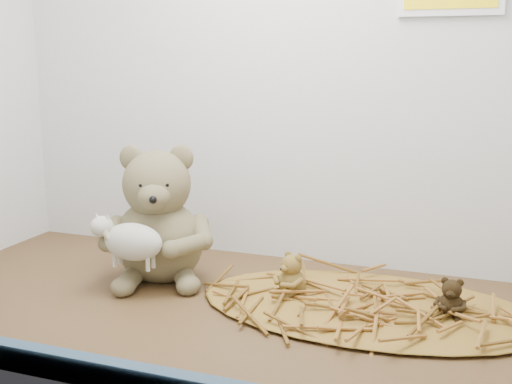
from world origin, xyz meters
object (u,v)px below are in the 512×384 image
at_px(mini_teddy_brown, 451,296).
at_px(main_teddy, 158,213).
at_px(mini_teddy_tan, 292,272).
at_px(toy_lamb, 133,242).

bearing_deg(mini_teddy_brown, main_teddy, -178.51).
bearing_deg(mini_teddy_tan, main_teddy, -148.23).
distance_m(main_teddy, toy_lamb, 0.10).
bearing_deg(mini_teddy_tan, mini_teddy_brown, 32.81).
xyz_separation_m(main_teddy, mini_teddy_tan, (0.27, -0.01, -0.08)).
xyz_separation_m(toy_lamb, mini_teddy_tan, (0.27, 0.08, -0.05)).
height_order(toy_lamb, mini_teddy_brown, toy_lamb).
distance_m(mini_teddy_tan, mini_teddy_brown, 0.27).
height_order(main_teddy, mini_teddy_tan, main_teddy).
bearing_deg(toy_lamb, mini_teddy_tan, 16.38).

